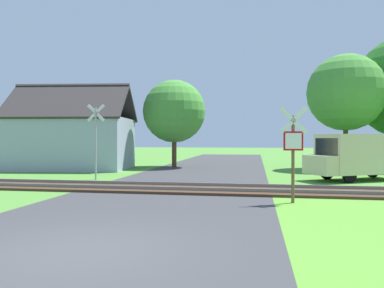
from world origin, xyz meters
TOP-DOWN VIEW (x-y plane):
  - ground_plane at (0.00, 0.00)m, footprint 160.00×160.00m
  - road_asphalt at (0.00, 2.00)m, footprint 7.40×80.00m
  - rail_track at (0.00, 8.17)m, footprint 60.00×2.60m
  - stop_sign_near at (4.28, 5.85)m, footprint 0.88×0.15m
  - crossing_sign_far at (-4.66, 11.15)m, footprint 0.87×0.19m
  - house at (-8.97, 17.12)m, footprint 8.31×6.47m
  - tree_center at (-2.59, 19.71)m, footprint 4.43×4.43m
  - tree_right at (8.96, 19.80)m, footprint 5.03×5.03m
  - mail_truck at (8.09, 13.12)m, footprint 5.19×3.96m

SIDE VIEW (x-z plane):
  - ground_plane at x=0.00m, z-range 0.00..0.00m
  - road_asphalt at x=0.00m, z-range 0.00..0.01m
  - rail_track at x=0.00m, z-range -0.05..0.17m
  - mail_truck at x=8.09m, z-range 0.12..2.36m
  - stop_sign_near at x=4.28m, z-range 0.24..3.27m
  - house at x=-8.97m, z-range -0.97..4.73m
  - crossing_sign_far at x=-4.66m, z-range 0.28..4.01m
  - tree_center at x=-2.59m, z-range 0.87..7.05m
  - tree_right at x=8.96m, z-range 1.27..8.86m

